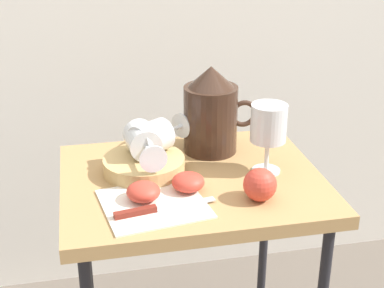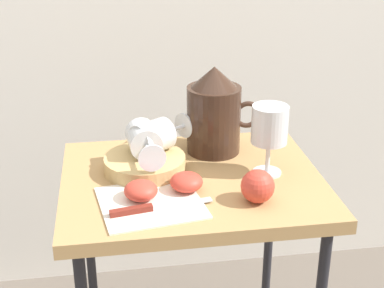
{
  "view_description": "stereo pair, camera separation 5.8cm",
  "coord_description": "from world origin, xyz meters",
  "px_view_note": "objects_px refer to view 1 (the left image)",
  "views": [
    {
      "loc": [
        -0.23,
        -1.1,
        1.24
      ],
      "look_at": [
        0.0,
        0.0,
        0.74
      ],
      "focal_mm": 53.14,
      "sensor_mm": 36.0,
      "label": 1
    },
    {
      "loc": [
        -0.17,
        -1.11,
        1.24
      ],
      "look_at": [
        0.0,
        0.0,
        0.74
      ],
      "focal_mm": 53.14,
      "sensor_mm": 36.0,
      "label": 2
    }
  ],
  "objects_px": {
    "apple_half_left": "(143,192)",
    "knife": "(151,210)",
    "wine_glass_tipped_far": "(153,137)",
    "pitcher": "(211,117)",
    "apple_half_right": "(188,182)",
    "wine_glass_upright": "(268,127)",
    "apple_whole": "(260,185)",
    "basket_tray": "(144,165)",
    "wine_glass_tipped_near": "(143,141)",
    "table": "(192,203)"
  },
  "relations": [
    {
      "from": "wine_glass_tipped_near",
      "to": "wine_glass_tipped_far",
      "type": "xyz_separation_m",
      "value": [
        0.02,
        0.01,
        0.0
      ]
    },
    {
      "from": "pitcher",
      "to": "wine_glass_tipped_near",
      "type": "height_order",
      "value": "pitcher"
    },
    {
      "from": "apple_whole",
      "to": "basket_tray",
      "type": "bearing_deg",
      "value": 141.19
    },
    {
      "from": "basket_tray",
      "to": "apple_half_left",
      "type": "height_order",
      "value": "apple_half_left"
    },
    {
      "from": "table",
      "to": "apple_half_right",
      "type": "relative_size",
      "value": 9.62
    },
    {
      "from": "apple_whole",
      "to": "apple_half_left",
      "type": "bearing_deg",
      "value": 170.4
    },
    {
      "from": "table",
      "to": "knife",
      "type": "bearing_deg",
      "value": -128.98
    },
    {
      "from": "table",
      "to": "apple_half_left",
      "type": "xyz_separation_m",
      "value": [
        -0.12,
        -0.09,
        0.09
      ]
    },
    {
      "from": "basket_tray",
      "to": "knife",
      "type": "xyz_separation_m",
      "value": [
        -0.01,
        -0.18,
        -0.01
      ]
    },
    {
      "from": "pitcher",
      "to": "apple_whole",
      "type": "xyz_separation_m",
      "value": [
        0.04,
        -0.26,
        -0.05
      ]
    },
    {
      "from": "pitcher",
      "to": "knife",
      "type": "relative_size",
      "value": 1.01
    },
    {
      "from": "wine_glass_tipped_far",
      "to": "knife",
      "type": "relative_size",
      "value": 0.75
    },
    {
      "from": "basket_tray",
      "to": "apple_half_right",
      "type": "distance_m",
      "value": 0.14
    },
    {
      "from": "wine_glass_tipped_far",
      "to": "apple_half_left",
      "type": "height_order",
      "value": "wine_glass_tipped_far"
    },
    {
      "from": "wine_glass_tipped_near",
      "to": "apple_whole",
      "type": "distance_m",
      "value": 0.29
    },
    {
      "from": "pitcher",
      "to": "knife",
      "type": "distance_m",
      "value": 0.34
    },
    {
      "from": "basket_tray",
      "to": "pitcher",
      "type": "relative_size",
      "value": 0.87
    },
    {
      "from": "table",
      "to": "apple_half_right",
      "type": "xyz_separation_m",
      "value": [
        -0.02,
        -0.06,
        0.09
      ]
    },
    {
      "from": "table",
      "to": "wine_glass_tipped_near",
      "type": "xyz_separation_m",
      "value": [
        -0.1,
        0.06,
        0.14
      ]
    },
    {
      "from": "basket_tray",
      "to": "apple_half_right",
      "type": "height_order",
      "value": "apple_half_right"
    },
    {
      "from": "wine_glass_upright",
      "to": "wine_glass_tipped_near",
      "type": "bearing_deg",
      "value": 166.41
    },
    {
      "from": "apple_half_left",
      "to": "apple_half_right",
      "type": "height_order",
      "value": "same"
    },
    {
      "from": "apple_half_left",
      "to": "knife",
      "type": "xyz_separation_m",
      "value": [
        0.01,
        -0.05,
        -0.01
      ]
    },
    {
      "from": "pitcher",
      "to": "apple_half_left",
      "type": "distance_m",
      "value": 0.3
    },
    {
      "from": "basket_tray",
      "to": "wine_glass_tipped_far",
      "type": "bearing_deg",
      "value": 46.3
    },
    {
      "from": "wine_glass_tipped_far",
      "to": "apple_whole",
      "type": "bearing_deg",
      "value": -46.16
    },
    {
      "from": "knife",
      "to": "table",
      "type": "bearing_deg",
      "value": 51.02
    },
    {
      "from": "pitcher",
      "to": "apple_half_right",
      "type": "bearing_deg",
      "value": -115.77
    },
    {
      "from": "wine_glass_tipped_far",
      "to": "apple_half_right",
      "type": "relative_size",
      "value": 2.28
    },
    {
      "from": "wine_glass_tipped_far",
      "to": "wine_glass_upright",
      "type": "bearing_deg",
      "value": -17.76
    },
    {
      "from": "basket_tray",
      "to": "wine_glass_upright",
      "type": "relative_size",
      "value": 1.15
    },
    {
      "from": "basket_tray",
      "to": "apple_half_right",
      "type": "relative_size",
      "value": 2.65
    },
    {
      "from": "wine_glass_tipped_far",
      "to": "apple_half_left",
      "type": "distance_m",
      "value": 0.17
    },
    {
      "from": "wine_glass_upright",
      "to": "apple_whole",
      "type": "relative_size",
      "value": 2.31
    },
    {
      "from": "apple_whole",
      "to": "table",
      "type": "bearing_deg",
      "value": 132.12
    },
    {
      "from": "wine_glass_upright",
      "to": "apple_half_right",
      "type": "height_order",
      "value": "wine_glass_upright"
    },
    {
      "from": "apple_half_left",
      "to": "wine_glass_tipped_far",
      "type": "bearing_deg",
      "value": 75.0
    },
    {
      "from": "wine_glass_tipped_far",
      "to": "apple_half_right",
      "type": "bearing_deg",
      "value": -68.24
    },
    {
      "from": "wine_glass_tipped_near",
      "to": "table",
      "type": "bearing_deg",
      "value": -30.23
    },
    {
      "from": "wine_glass_tipped_far",
      "to": "pitcher",
      "type": "bearing_deg",
      "value": 22.18
    },
    {
      "from": "basket_tray",
      "to": "wine_glass_tipped_far",
      "type": "height_order",
      "value": "wine_glass_tipped_far"
    },
    {
      "from": "table",
      "to": "pitcher",
      "type": "height_order",
      "value": "pitcher"
    },
    {
      "from": "wine_glass_tipped_near",
      "to": "basket_tray",
      "type": "bearing_deg",
      "value": -92.02
    },
    {
      "from": "knife",
      "to": "wine_glass_upright",
      "type": "bearing_deg",
      "value": 24.97
    },
    {
      "from": "basket_tray",
      "to": "pitcher",
      "type": "bearing_deg",
      "value": 26.45
    },
    {
      "from": "table",
      "to": "knife",
      "type": "relative_size",
      "value": 3.19
    },
    {
      "from": "knife",
      "to": "wine_glass_tipped_near",
      "type": "bearing_deg",
      "value": 86.71
    },
    {
      "from": "apple_whole",
      "to": "knife",
      "type": "distance_m",
      "value": 0.23
    },
    {
      "from": "pitcher",
      "to": "apple_whole",
      "type": "relative_size",
      "value": 3.06
    },
    {
      "from": "wine_glass_upright",
      "to": "wine_glass_tipped_far",
      "type": "height_order",
      "value": "wine_glass_upright"
    }
  ]
}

